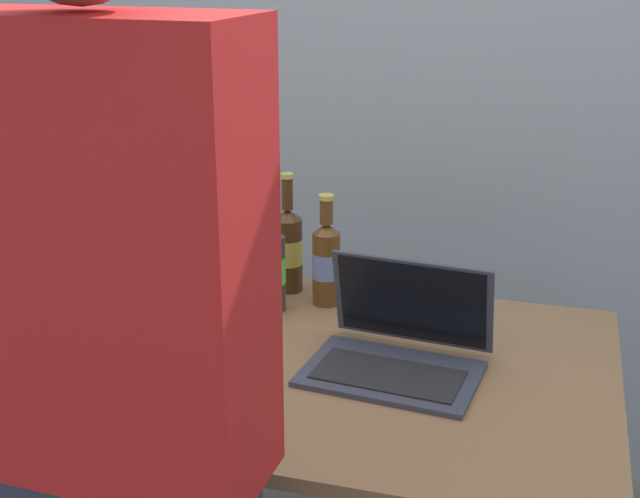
% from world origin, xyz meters
% --- Properties ---
extents(desk, '(1.27, 0.88, 0.75)m').
position_xyz_m(desk, '(0.00, 0.00, 0.61)').
color(desk, olive).
rests_on(desk, ground).
extents(laptop, '(0.38, 0.32, 0.22)m').
position_xyz_m(laptop, '(0.18, 0.01, 0.80)').
color(laptop, '#383D4C').
rests_on(laptop, desk).
extents(beer_bottle_brown, '(0.07, 0.07, 0.28)m').
position_xyz_m(beer_bottle_brown, '(-0.06, 0.30, 0.86)').
color(beer_bottle_brown, brown).
rests_on(beer_bottle_brown, desk).
extents(beer_bottle_green, '(0.08, 0.08, 0.31)m').
position_xyz_m(beer_bottle_green, '(-0.18, 0.36, 0.87)').
color(beer_bottle_green, '#472B14').
rests_on(beer_bottle_green, desk).
extents(beer_bottle_dark, '(0.07, 0.07, 0.30)m').
position_xyz_m(beer_bottle_dark, '(-0.18, 0.22, 0.87)').
color(beer_bottle_dark, '#333333').
rests_on(beer_bottle_dark, desk).
extents(person_figure, '(0.43, 0.27, 1.75)m').
position_xyz_m(person_figure, '(-0.09, -0.68, 0.90)').
color(person_figure, '#2D3347').
rests_on(person_figure, ground).
extents(coffee_mug, '(0.10, 0.07, 0.08)m').
position_xyz_m(coffee_mug, '(-0.25, 0.15, 0.79)').
color(coffee_mug, white).
rests_on(coffee_mug, desk).
extents(back_wall, '(6.00, 0.10, 2.60)m').
position_xyz_m(back_wall, '(0.00, 0.95, 1.30)').
color(back_wall, '#99A3AD').
rests_on(back_wall, ground).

